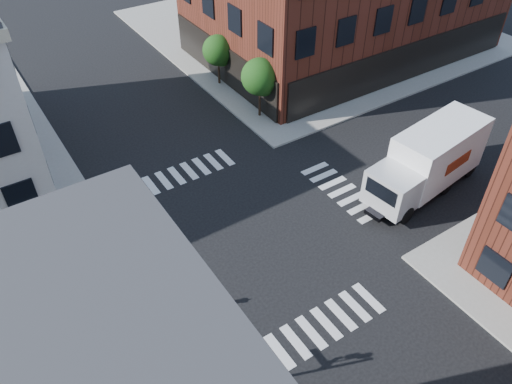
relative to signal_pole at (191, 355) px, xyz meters
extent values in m
plane|color=black|center=(6.72, 6.68, -2.86)|extent=(120.00, 120.00, 0.00)
cube|color=gray|center=(27.72, 27.68, -2.78)|extent=(30.00, 30.00, 0.15)
cylinder|color=black|center=(14.22, 16.68, -1.97)|extent=(0.18, 0.18, 1.47)
cylinder|color=black|center=(14.22, 16.68, -1.24)|extent=(0.12, 0.12, 1.47)
sphere|color=#173D10|center=(14.22, 16.68, 0.44)|extent=(2.69, 2.69, 2.69)
sphere|color=#173D10|center=(14.47, 16.58, -0.10)|extent=(1.85, 1.85, 1.85)
cylinder|color=black|center=(14.22, 22.68, -2.04)|extent=(0.18, 0.18, 1.33)
cylinder|color=black|center=(14.22, 22.68, -1.38)|extent=(0.12, 0.12, 1.33)
sphere|color=#173D10|center=(14.22, 22.68, 0.14)|extent=(2.43, 2.43, 2.43)
sphere|color=#173D10|center=(14.47, 22.58, -0.35)|extent=(1.67, 1.67, 1.67)
cylinder|color=black|center=(-0.08, -0.12, -0.56)|extent=(0.12, 0.12, 4.60)
cube|color=#053819|center=(0.47, -0.12, 0.29)|extent=(1.10, 0.03, 0.22)
cube|color=#053819|center=(-0.08, 0.43, 0.54)|extent=(0.03, 1.10, 0.22)
imported|color=black|center=(0.27, -0.02, 1.04)|extent=(0.22, 0.18, 1.10)
imported|color=black|center=(-0.18, 0.23, 1.04)|extent=(0.18, 0.22, 1.10)
cube|color=white|center=(18.91, 4.31, -0.53)|extent=(6.74, 3.57, 3.44)
cube|color=maroon|center=(19.09, 2.91, -0.53)|extent=(2.43, 0.35, 0.78)
cube|color=maroon|center=(18.73, 5.71, -0.53)|extent=(2.43, 0.35, 0.78)
cube|color=silver|center=(14.73, 3.78, -1.14)|extent=(2.54, 2.92, 2.22)
cube|color=black|center=(13.68, 3.64, -0.75)|extent=(0.38, 2.11, 1.00)
cube|color=black|center=(17.59, 4.14, -2.30)|extent=(8.95, 2.23, 0.28)
cylinder|color=black|center=(14.88, 2.62, -2.30)|extent=(1.15, 0.53, 1.11)
cylinder|color=black|center=(14.58, 4.93, -2.30)|extent=(1.15, 0.53, 1.11)
cylinder|color=black|center=(18.84, 3.13, -2.30)|extent=(1.15, 0.53, 1.11)
cylinder|color=black|center=(18.54, 5.44, -2.30)|extent=(1.15, 0.53, 1.11)
cylinder|color=black|center=(21.48, 3.47, -2.30)|extent=(1.15, 0.53, 1.11)
cylinder|color=black|center=(21.18, 5.78, -2.30)|extent=(1.15, 0.53, 1.11)
cube|color=#FF2B0B|center=(3.40, 3.24, -2.84)|extent=(0.49, 0.49, 0.04)
cone|color=#FF2B0B|center=(3.40, 3.24, -2.47)|extent=(0.47, 0.47, 0.77)
cylinder|color=white|center=(3.40, 3.24, -2.36)|extent=(0.30, 0.30, 0.09)
camera|label=1|loc=(-3.67, -10.11, 17.13)|focal=35.00mm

